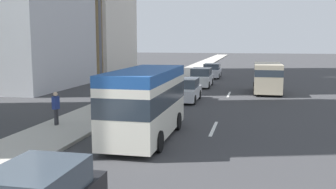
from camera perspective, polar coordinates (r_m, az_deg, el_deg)
name	(u,v)px	position (r m, az deg, el deg)	size (l,w,h in m)	color
ground_plane	(231,89)	(34.45, 9.28, 0.77)	(198.00, 198.00, 0.00)	#38383A
sidewalk_right	(155,86)	(35.47, -1.90, 1.20)	(162.00, 3.16, 0.15)	#B2ADA3
lane_stripe_mid	(214,129)	(18.98, 6.72, -5.00)	(3.20, 0.16, 0.01)	silver
lane_stripe_far	(229,94)	(31.05, 8.94, 0.01)	(3.20, 0.16, 0.01)	silver
minibus_second	(146,101)	(16.72, -3.30, -0.97)	(6.66, 2.31, 3.01)	silver
van_third	(268,76)	(32.32, 14.44, 2.63)	(5.15, 2.23, 2.42)	beige
car_fourth	(201,78)	(36.07, 4.88, 2.45)	(4.55, 1.92, 1.71)	white
car_fifth	(212,71)	(44.66, 6.47, 3.44)	(4.17, 1.95, 1.62)	silver
car_sixth	(185,90)	(27.32, 2.55, 0.61)	(4.14, 1.87, 1.59)	silver
pedestrian_near_lamp	(56,107)	(19.61, -16.17, -1.77)	(0.37, 0.30, 1.62)	#333338
pedestrian_mid_block	(126,81)	(29.92, -6.13, 2.02)	(0.36, 0.39, 1.83)	beige
street_lamp	(102,40)	(19.75, -9.64, 7.94)	(0.24, 0.97, 6.67)	#4C4C51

